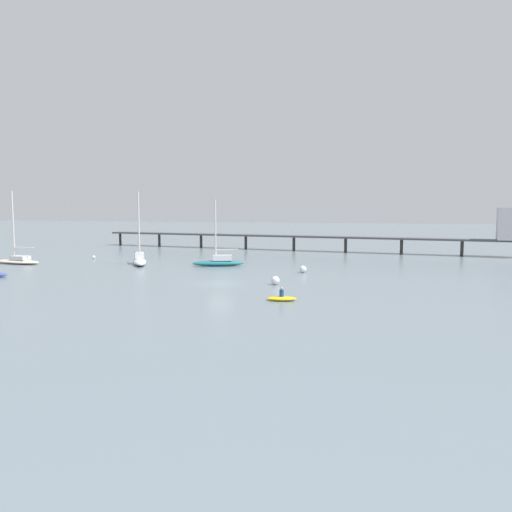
% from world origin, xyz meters
% --- Properties ---
extents(ground_plane, '(400.00, 400.00, 0.00)m').
position_xyz_m(ground_plane, '(0.00, 0.00, 0.00)').
color(ground_plane, slate).
extents(pier, '(76.07, 10.91, 7.67)m').
position_xyz_m(pier, '(17.11, 38.54, 3.82)').
color(pier, '#4C4C51').
rests_on(pier, ground_plane).
extents(sailboat_white, '(5.35, 7.43, 9.82)m').
position_xyz_m(sailboat_white, '(-16.21, 13.51, 0.70)').
color(sailboat_white, white).
rests_on(sailboat_white, ground_plane).
extents(sailboat_cream, '(7.57, 2.84, 9.91)m').
position_xyz_m(sailboat_cream, '(-32.83, 9.95, 0.57)').
color(sailboat_cream, beige).
rests_on(sailboat_cream, ground_plane).
extents(sailboat_teal, '(7.04, 3.90, 8.74)m').
position_xyz_m(sailboat_teal, '(-5.19, 14.63, 0.64)').
color(sailboat_teal, '#1E727A').
rests_on(sailboat_teal, ground_plane).
extents(dinghy_yellow, '(2.66, 1.61, 1.14)m').
position_xyz_m(dinghy_yellow, '(7.98, -7.49, 0.22)').
color(dinghy_yellow, yellow).
rests_on(dinghy_yellow, ground_plane).
extents(mooring_buoy_outer, '(0.84, 0.84, 0.84)m').
position_xyz_m(mooring_buoy_outer, '(6.69, 10.67, 0.42)').
color(mooring_buoy_outer, silver).
rests_on(mooring_buoy_outer, ground_plane).
extents(mooring_buoy_mid, '(0.88, 0.88, 0.88)m').
position_xyz_m(mooring_buoy_mid, '(5.57, 0.74, 0.44)').
color(mooring_buoy_mid, silver).
rests_on(mooring_buoy_mid, ground_plane).
extents(mooring_buoy_inner, '(0.53, 0.53, 0.53)m').
position_xyz_m(mooring_buoy_inner, '(-26.37, 18.33, 0.26)').
color(mooring_buoy_inner, silver).
rests_on(mooring_buoy_inner, ground_plane).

